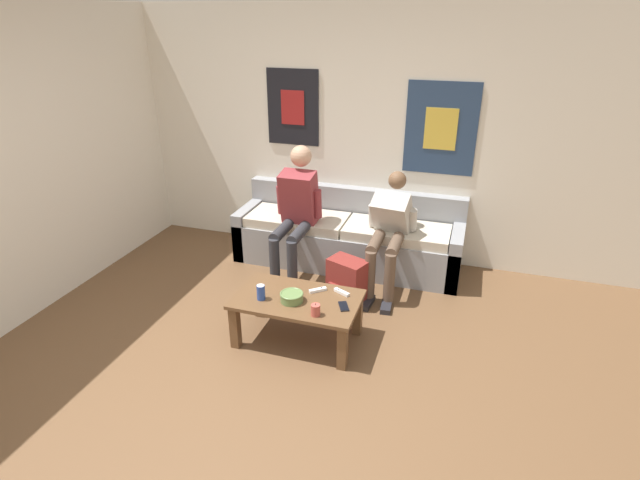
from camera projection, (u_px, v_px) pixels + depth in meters
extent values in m
plane|color=brown|center=(254.00, 396.00, 3.50)|extent=(18.00, 18.00, 0.00)
cube|color=silver|center=(350.00, 137.00, 5.15)|extent=(10.00, 0.05, 2.55)
cube|color=black|center=(293.00, 108.00, 5.18)|extent=(0.56, 0.01, 0.78)
cube|color=maroon|center=(293.00, 108.00, 5.17)|extent=(0.25, 0.01, 0.35)
cube|color=navy|center=(441.00, 129.00, 4.80)|extent=(0.68, 0.01, 0.89)
cube|color=gold|center=(441.00, 129.00, 4.80)|extent=(0.31, 0.01, 0.40)
cube|color=gray|center=(354.00, 221.00, 5.42)|extent=(2.34, 0.13, 0.76)
cube|color=gray|center=(345.00, 248.00, 5.20)|extent=(2.34, 0.55, 0.41)
cube|color=gray|center=(248.00, 230.00, 5.48)|extent=(0.12, 0.55, 0.53)
cube|color=gray|center=(455.00, 258.00, 4.87)|extent=(0.12, 0.55, 0.53)
cube|color=beige|center=(298.00, 220.00, 5.24)|extent=(1.03, 0.51, 0.10)
cube|color=beige|center=(397.00, 232.00, 4.95)|extent=(1.03, 0.51, 0.10)
cube|color=brown|center=(297.00, 299.00, 3.94)|extent=(0.99, 0.58, 0.03)
cube|color=brown|center=(260.00, 297.00, 4.35)|extent=(0.07, 0.07, 0.37)
cube|color=brown|center=(358.00, 314.00, 4.11)|extent=(0.07, 0.07, 0.37)
cube|color=brown|center=(235.00, 327.00, 3.94)|extent=(0.07, 0.07, 0.37)
cube|color=brown|center=(342.00, 348.00, 3.70)|extent=(0.07, 0.07, 0.37)
cylinder|color=#2D2D33|center=(282.00, 231.00, 4.85)|extent=(0.11, 0.42, 0.11)
cylinder|color=#2D2D33|center=(275.00, 262.00, 4.77)|extent=(0.10, 0.10, 0.49)
cube|color=#232328|center=(273.00, 288.00, 4.81)|extent=(0.11, 0.25, 0.05)
cylinder|color=#2D2D33|center=(299.00, 233.00, 4.80)|extent=(0.11, 0.42, 0.11)
cylinder|color=#2D2D33|center=(292.00, 265.00, 4.72)|extent=(0.10, 0.10, 0.49)
cube|color=#232328|center=(290.00, 291.00, 4.77)|extent=(0.11, 0.25, 0.05)
cube|color=maroon|center=(299.00, 198.00, 4.94)|extent=(0.34, 0.32, 0.56)
sphere|color=tan|center=(301.00, 156.00, 4.84)|extent=(0.21, 0.21, 0.21)
cylinder|color=maroon|center=(281.00, 200.00, 5.01)|extent=(0.08, 0.11, 0.30)
cylinder|color=maroon|center=(318.00, 204.00, 4.90)|extent=(0.08, 0.11, 0.30)
cylinder|color=brown|center=(376.00, 243.00, 4.60)|extent=(0.11, 0.40, 0.11)
cylinder|color=brown|center=(370.00, 276.00, 4.53)|extent=(0.10, 0.10, 0.49)
cube|color=#232328|center=(367.00, 302.00, 4.57)|extent=(0.11, 0.25, 0.05)
cylinder|color=brown|center=(395.00, 245.00, 4.55)|extent=(0.11, 0.40, 0.11)
cylinder|color=brown|center=(389.00, 279.00, 4.48)|extent=(0.10, 0.10, 0.49)
cube|color=#232328|center=(386.00, 306.00, 4.52)|extent=(0.11, 0.25, 0.05)
cube|color=beige|center=(392.00, 214.00, 4.77)|extent=(0.39, 0.44, 0.47)
sphere|color=brown|center=(397.00, 180.00, 4.79)|extent=(0.17, 0.17, 0.17)
cylinder|color=beige|center=(373.00, 215.00, 4.86)|extent=(0.08, 0.14, 0.24)
cylinder|color=beige|center=(413.00, 220.00, 4.75)|extent=(0.08, 0.14, 0.24)
cube|color=maroon|center=(347.00, 281.00, 4.55)|extent=(0.39, 0.33, 0.43)
cube|color=maroon|center=(341.00, 294.00, 4.52)|extent=(0.25, 0.16, 0.19)
cylinder|color=#607F47|center=(292.00, 297.00, 3.88)|extent=(0.18, 0.18, 0.07)
torus|color=#607F47|center=(292.00, 294.00, 3.86)|extent=(0.18, 0.18, 0.02)
cylinder|color=#B24C42|center=(316.00, 310.00, 3.69)|extent=(0.07, 0.07, 0.09)
cylinder|color=black|center=(316.00, 304.00, 3.67)|extent=(0.00, 0.00, 0.01)
cylinder|color=#28479E|center=(261.00, 292.00, 3.89)|extent=(0.07, 0.07, 0.12)
cylinder|color=silver|center=(261.00, 285.00, 3.87)|extent=(0.06, 0.06, 0.00)
cube|color=white|center=(318.00, 290.00, 4.02)|extent=(0.13, 0.12, 0.02)
cylinder|color=#333842|center=(322.00, 288.00, 4.03)|extent=(0.01, 0.01, 0.00)
cube|color=white|center=(342.00, 292.00, 3.99)|extent=(0.14, 0.09, 0.02)
cylinder|color=#333842|center=(339.00, 289.00, 4.01)|extent=(0.01, 0.01, 0.00)
cube|color=black|center=(344.00, 306.00, 3.81)|extent=(0.12, 0.15, 0.01)
cube|color=black|center=(344.00, 306.00, 3.81)|extent=(0.11, 0.14, 0.00)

